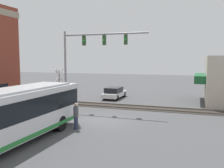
% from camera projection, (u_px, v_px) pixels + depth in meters
% --- Properties ---
extents(ground_plane, '(120.00, 120.00, 0.00)m').
position_uv_depth(ground_plane, '(103.00, 121.00, 19.02)').
color(ground_plane, '#4C4C4F').
extents(city_bus, '(11.27, 2.59, 3.07)m').
position_uv_depth(city_bus, '(8.00, 115.00, 13.37)').
color(city_bus, silver).
rests_on(city_bus, ground).
extents(traffic_signal_gantry, '(0.42, 8.30, 7.39)m').
position_uv_depth(traffic_signal_gantry, '(88.00, 51.00, 23.50)').
color(traffic_signal_gantry, gray).
rests_on(traffic_signal_gantry, ground).
extents(crossing_signal, '(1.41, 1.18, 3.81)m').
position_uv_depth(crossing_signal, '(59.00, 84.00, 24.68)').
color(crossing_signal, gray).
rests_on(crossing_signal, ground).
extents(rail_track_near, '(2.60, 60.00, 0.15)m').
position_uv_depth(rail_track_near, '(125.00, 107.00, 24.65)').
color(rail_track_near, '#332D28').
rests_on(rail_track_near, ground).
extents(parked_car_white, '(4.65, 1.82, 1.36)m').
position_uv_depth(parked_car_white, '(114.00, 93.00, 30.11)').
color(parked_car_white, silver).
rests_on(parked_car_white, ground).
extents(pedestrian_near_bus, '(0.34, 0.34, 1.77)m').
position_uv_depth(pedestrian_near_bus, '(76.00, 116.00, 16.75)').
color(pedestrian_near_bus, '#2D3351').
rests_on(pedestrian_near_bus, ground).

